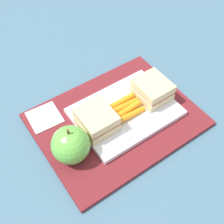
{
  "coord_description": "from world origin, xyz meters",
  "views": [
    {
      "loc": [
        0.25,
        0.33,
        0.55
      ],
      "look_at": [
        0.01,
        0.0,
        0.04
      ],
      "focal_mm": 47.35,
      "sensor_mm": 36.0,
      "label": 1
    }
  ],
  "objects": [
    {
      "name": "apple",
      "position": [
        0.13,
        0.03,
        0.05
      ],
      "size": [
        0.08,
        0.08,
        0.09
      ],
      "color": "#66B742",
      "rests_on": "lunchbag_mat"
    },
    {
      "name": "carrot_sticks_bundle",
      "position": [
        -0.02,
        0.0,
        0.03
      ],
      "size": [
        0.08,
        0.06,
        0.02
      ],
      "color": "orange",
      "rests_on": "food_tray"
    },
    {
      "name": "ground_plane",
      "position": [
        0.0,
        0.0,
        0.0
      ],
      "size": [
        2.4,
        2.4,
        0.0
      ],
      "primitive_type": "plane",
      "color": "#42667A"
    },
    {
      "name": "sandwich_half_right",
      "position": [
        0.05,
        0.0,
        0.04
      ],
      "size": [
        0.07,
        0.08,
        0.04
      ],
      "color": "#DBC189",
      "rests_on": "food_tray"
    },
    {
      "name": "paper_napkin",
      "position": [
        0.14,
        -0.1,
        0.01
      ],
      "size": [
        0.07,
        0.07,
        0.0
      ],
      "primitive_type": "cube",
      "rotation": [
        0.0,
        0.0,
        -0.07
      ],
      "color": "white",
      "rests_on": "lunchbag_mat"
    },
    {
      "name": "sandwich_half_left",
      "position": [
        -0.1,
        0.0,
        0.04
      ],
      "size": [
        0.07,
        0.08,
        0.04
      ],
      "color": "#DBC189",
      "rests_on": "food_tray"
    },
    {
      "name": "food_tray",
      "position": [
        -0.03,
        0.0,
        0.02
      ],
      "size": [
        0.23,
        0.17,
        0.01
      ],
      "primitive_type": "cube",
      "color": "white",
      "rests_on": "lunchbag_mat"
    },
    {
      "name": "lunchbag_mat",
      "position": [
        0.0,
        0.0,
        0.01
      ],
      "size": [
        0.36,
        0.28,
        0.01
      ],
      "primitive_type": "cube",
      "color": "maroon",
      "rests_on": "ground_plane"
    }
  ]
}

